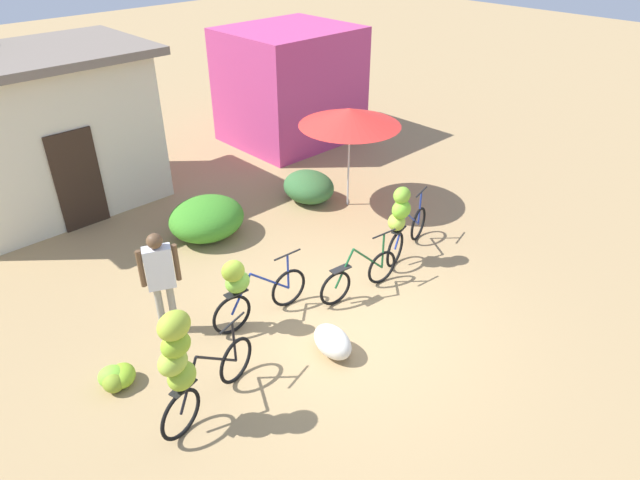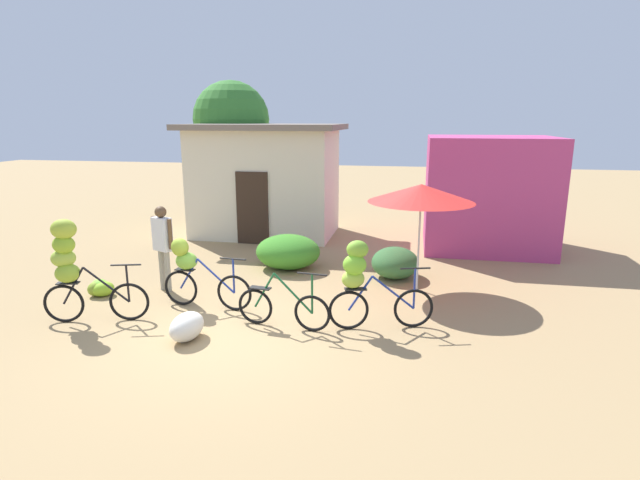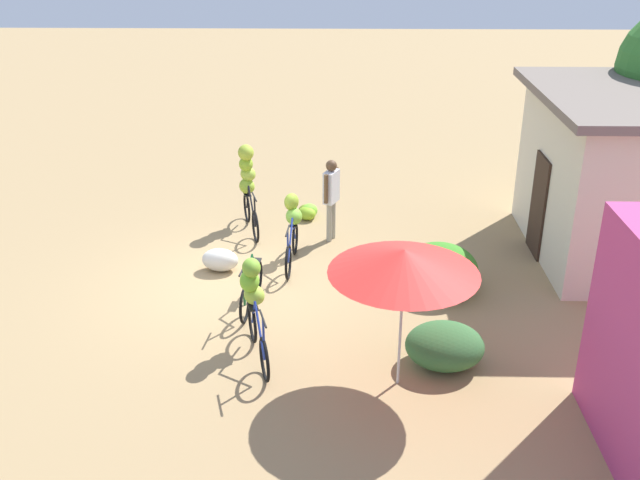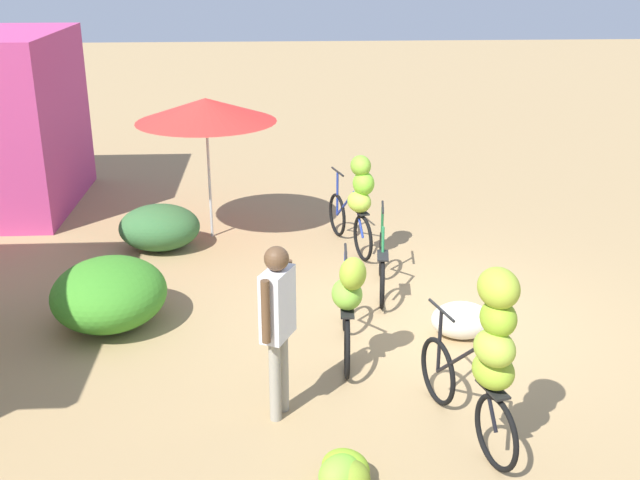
{
  "view_description": "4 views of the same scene",
  "coord_description": "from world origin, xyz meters",
  "px_view_note": "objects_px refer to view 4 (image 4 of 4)",
  "views": [
    {
      "loc": [
        -4.94,
        -4.65,
        5.69
      ],
      "look_at": [
        0.34,
        0.87,
        1.03
      ],
      "focal_mm": 31.34,
      "sensor_mm": 36.0,
      "label": 1
    },
    {
      "loc": [
        2.86,
        -7.13,
        3.4
      ],
      "look_at": [
        1.2,
        1.54,
        1.25
      ],
      "focal_mm": 28.09,
      "sensor_mm": 36.0,
      "label": 2
    },
    {
      "loc": [
        11.89,
        1.8,
        6.4
      ],
      "look_at": [
        -0.28,
        1.57,
        0.79
      ],
      "focal_mm": 41.23,
      "sensor_mm": 36.0,
      "label": 3
    },
    {
      "loc": [
        -8.44,
        1.74,
        4.21
      ],
      "look_at": [
        -0.03,
        1.26,
        1.04
      ],
      "focal_mm": 43.56,
      "sensor_mm": 36.0,
      "label": 4
    }
  ],
  "objects_px": {
    "market_umbrella": "(206,110)",
    "bicycle_by_shop": "(357,198)",
    "banana_pile_on_ground": "(345,473)",
    "bicycle_near_pile": "(348,300)",
    "person_vendor": "(278,314)",
    "produce_sack": "(462,320)",
    "bicycle_leftmost": "(488,348)",
    "bicycle_center_loaded": "(382,266)"
  },
  "relations": [
    {
      "from": "bicycle_near_pile",
      "to": "bicycle_leftmost",
      "type": "bearing_deg",
      "value": -148.25
    },
    {
      "from": "bicycle_center_loaded",
      "to": "bicycle_by_shop",
      "type": "bearing_deg",
      "value": 8.5
    },
    {
      "from": "bicycle_center_loaded",
      "to": "bicycle_by_shop",
      "type": "xyz_separation_m",
      "value": [
        1.3,
        0.19,
        0.52
      ]
    },
    {
      "from": "produce_sack",
      "to": "person_vendor",
      "type": "relative_size",
      "value": 0.4
    },
    {
      "from": "bicycle_near_pile",
      "to": "person_vendor",
      "type": "height_order",
      "value": "person_vendor"
    },
    {
      "from": "bicycle_near_pile",
      "to": "banana_pile_on_ground",
      "type": "height_order",
      "value": "bicycle_near_pile"
    },
    {
      "from": "bicycle_leftmost",
      "to": "person_vendor",
      "type": "relative_size",
      "value": 1.04
    },
    {
      "from": "person_vendor",
      "to": "banana_pile_on_ground",
      "type": "bearing_deg",
      "value": -154.87
    },
    {
      "from": "produce_sack",
      "to": "banana_pile_on_ground",
      "type": "bearing_deg",
      "value": 148.61
    },
    {
      "from": "bicycle_leftmost",
      "to": "bicycle_center_loaded",
      "type": "relative_size",
      "value": 1.1
    },
    {
      "from": "bicycle_near_pile",
      "to": "bicycle_center_loaded",
      "type": "height_order",
      "value": "bicycle_near_pile"
    },
    {
      "from": "banana_pile_on_ground",
      "to": "bicycle_leftmost",
      "type": "bearing_deg",
      "value": -71.07
    },
    {
      "from": "bicycle_near_pile",
      "to": "bicycle_by_shop",
      "type": "xyz_separation_m",
      "value": [
        3.16,
        -0.42,
        0.13
      ]
    },
    {
      "from": "bicycle_leftmost",
      "to": "market_umbrella",
      "type": "bearing_deg",
      "value": 25.99
    },
    {
      "from": "bicycle_leftmost",
      "to": "produce_sack",
      "type": "height_order",
      "value": "bicycle_leftmost"
    },
    {
      "from": "market_umbrella",
      "to": "bicycle_by_shop",
      "type": "distance_m",
      "value": 2.59
    },
    {
      "from": "bicycle_leftmost",
      "to": "banana_pile_on_ground",
      "type": "height_order",
      "value": "bicycle_leftmost"
    },
    {
      "from": "bicycle_leftmost",
      "to": "produce_sack",
      "type": "xyz_separation_m",
      "value": [
        2.15,
        -0.33,
        -0.82
      ]
    },
    {
      "from": "bicycle_leftmost",
      "to": "bicycle_near_pile",
      "type": "bearing_deg",
      "value": 31.75
    },
    {
      "from": "produce_sack",
      "to": "person_vendor",
      "type": "height_order",
      "value": "person_vendor"
    },
    {
      "from": "produce_sack",
      "to": "market_umbrella",
      "type": "bearing_deg",
      "value": 41.19
    },
    {
      "from": "bicycle_center_loaded",
      "to": "produce_sack",
      "type": "xyz_separation_m",
      "value": [
        -1.37,
        -0.74,
        -0.13
      ]
    },
    {
      "from": "produce_sack",
      "to": "bicycle_by_shop",
      "type": "bearing_deg",
      "value": 19.34
    },
    {
      "from": "bicycle_by_shop",
      "to": "market_umbrella",
      "type": "bearing_deg",
      "value": 67.98
    },
    {
      "from": "banana_pile_on_ground",
      "to": "produce_sack",
      "type": "distance_m",
      "value": 3.02
    },
    {
      "from": "bicycle_leftmost",
      "to": "bicycle_near_pile",
      "type": "height_order",
      "value": "bicycle_leftmost"
    },
    {
      "from": "banana_pile_on_ground",
      "to": "bicycle_near_pile",
      "type": "bearing_deg",
      "value": -5.82
    },
    {
      "from": "bicycle_near_pile",
      "to": "bicycle_by_shop",
      "type": "bearing_deg",
      "value": -7.6
    },
    {
      "from": "banana_pile_on_ground",
      "to": "bicycle_by_shop",
      "type": "bearing_deg",
      "value": -6.89
    },
    {
      "from": "bicycle_near_pile",
      "to": "bicycle_center_loaded",
      "type": "bearing_deg",
      "value": -18.37
    },
    {
      "from": "market_umbrella",
      "to": "bicycle_by_shop",
      "type": "xyz_separation_m",
      "value": [
        -0.88,
        -2.17,
        -1.12
      ]
    },
    {
      "from": "bicycle_leftmost",
      "to": "bicycle_near_pile",
      "type": "xyz_separation_m",
      "value": [
        1.67,
        1.03,
        -0.31
      ]
    },
    {
      "from": "market_umbrella",
      "to": "banana_pile_on_ground",
      "type": "height_order",
      "value": "market_umbrella"
    },
    {
      "from": "produce_sack",
      "to": "person_vendor",
      "type": "bearing_deg",
      "value": 124.68
    },
    {
      "from": "bicycle_near_pile",
      "to": "produce_sack",
      "type": "relative_size",
      "value": 2.49
    },
    {
      "from": "banana_pile_on_ground",
      "to": "person_vendor",
      "type": "relative_size",
      "value": 0.37
    },
    {
      "from": "bicycle_center_loaded",
      "to": "bicycle_by_shop",
      "type": "distance_m",
      "value": 1.41
    },
    {
      "from": "bicycle_near_pile",
      "to": "bicycle_by_shop",
      "type": "relative_size",
      "value": 1.02
    },
    {
      "from": "bicycle_leftmost",
      "to": "produce_sack",
      "type": "bearing_deg",
      "value": -8.65
    },
    {
      "from": "banana_pile_on_ground",
      "to": "bicycle_center_loaded",
      "type": "bearing_deg",
      "value": -11.86
    },
    {
      "from": "bicycle_near_pile",
      "to": "produce_sack",
      "type": "bearing_deg",
      "value": -70.44
    },
    {
      "from": "bicycle_near_pile",
      "to": "banana_pile_on_ground",
      "type": "bearing_deg",
      "value": 174.18
    }
  ]
}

